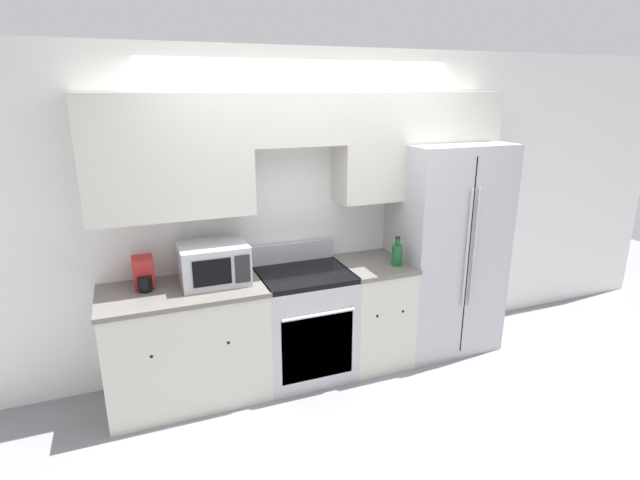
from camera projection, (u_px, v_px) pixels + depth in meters
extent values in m
plane|color=gray|center=(334.00, 387.00, 3.98)|extent=(12.00, 12.00, 0.00)
cube|color=white|center=(305.00, 211.00, 4.19)|extent=(8.00, 0.06, 2.60)
cube|color=beige|center=(168.00, 157.00, 3.49)|extent=(1.16, 0.33, 0.87)
cube|color=beige|center=(295.00, 119.00, 3.75)|extent=(0.73, 0.33, 0.39)
cube|color=beige|center=(417.00, 145.00, 4.20)|extent=(1.44, 0.33, 0.87)
cube|color=beige|center=(187.00, 346.00, 3.76)|extent=(1.16, 0.62, 0.86)
cube|color=slate|center=(182.00, 291.00, 3.63)|extent=(1.18, 0.64, 0.03)
sphere|color=black|center=(151.00, 356.00, 3.36)|extent=(0.03, 0.03, 0.03)
sphere|color=black|center=(228.00, 343.00, 3.54)|extent=(0.03, 0.03, 0.03)
cube|color=beige|center=(372.00, 313.00, 4.31)|extent=(0.52, 0.62, 0.86)
cube|color=slate|center=(374.00, 264.00, 4.18)|extent=(0.54, 0.64, 0.03)
sphere|color=black|center=(377.00, 316.00, 3.96)|extent=(0.03, 0.03, 0.03)
sphere|color=black|center=(403.00, 311.00, 4.04)|extent=(0.03, 0.03, 0.03)
cube|color=#B7B7BC|center=(304.00, 325.00, 4.09)|extent=(0.73, 0.62, 0.85)
cube|color=black|center=(318.00, 347.00, 3.83)|extent=(0.58, 0.01, 0.54)
cube|color=black|center=(304.00, 274.00, 3.96)|extent=(0.73, 0.62, 0.04)
cube|color=#B7B7BC|center=(292.00, 252.00, 4.18)|extent=(0.73, 0.04, 0.16)
cylinder|color=silver|center=(319.00, 315.00, 3.72)|extent=(0.58, 0.02, 0.02)
cube|color=#B7B7BC|center=(442.00, 247.00, 4.47)|extent=(0.92, 0.75, 1.85)
cube|color=black|center=(468.00, 259.00, 4.14)|extent=(0.01, 0.01, 1.70)
cylinder|color=#B7B7BC|center=(467.00, 250.00, 4.08)|extent=(0.02, 0.02, 1.02)
cylinder|color=#B7B7BC|center=(474.00, 249.00, 4.10)|extent=(0.02, 0.02, 1.02)
cube|color=#B7B7BC|center=(214.00, 263.00, 3.71)|extent=(0.49, 0.38, 0.30)
cube|color=black|center=(212.00, 273.00, 3.52)|extent=(0.27, 0.01, 0.19)
cube|color=#262628|center=(243.00, 269.00, 3.59)|extent=(0.11, 0.01, 0.21)
cylinder|color=#195928|center=(397.00, 255.00, 4.08)|extent=(0.09, 0.09, 0.18)
cylinder|color=#195928|center=(398.00, 242.00, 4.04)|extent=(0.04, 0.04, 0.05)
cylinder|color=black|center=(398.00, 238.00, 4.03)|extent=(0.04, 0.04, 0.02)
cube|color=#B22323|center=(143.00, 272.00, 3.63)|extent=(0.15, 0.18, 0.22)
cylinder|color=black|center=(145.00, 283.00, 3.56)|extent=(0.10, 0.10, 0.10)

